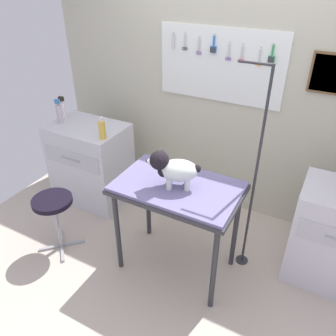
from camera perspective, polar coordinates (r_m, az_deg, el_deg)
name	(u,v)px	position (r m, az deg, el deg)	size (l,w,h in m)	color
ground	(170,278)	(3.14, 0.27, -18.16)	(4.40, 4.00, 0.04)	#C1B1A0
rear_wall_panel	(231,105)	(3.43, 10.56, 10.41)	(4.00, 0.11, 2.30)	#BBB9A1
grooming_table	(177,195)	(2.68, 1.61, -4.55)	(0.99, 0.62, 0.89)	#2D2D33
grooming_arm	(253,185)	(2.78, 14.18, -2.83)	(0.30, 0.11, 1.81)	#2D2D33
dog	(173,168)	(2.53, 0.81, -0.07)	(0.40, 0.29, 0.30)	white
counter_left	(91,163)	(3.84, -12.86, 0.79)	(0.80, 0.58, 0.91)	silver
cabinet_right	(336,237)	(3.14, 26.56, -10.44)	(0.68, 0.54, 0.89)	silver
stool	(54,208)	(3.23, -18.79, -6.40)	(0.36, 0.36, 0.58)	#9E9EA3
pump_bottle_white	(59,113)	(3.74, -17.94, 8.88)	(0.06, 0.06, 0.26)	#BBB0BE
conditioner_bottle	(63,109)	(3.86, -17.39, 9.52)	(0.06, 0.06, 0.24)	white
spray_bottle_short	(102,130)	(3.30, -11.08, 6.39)	(0.07, 0.07, 0.22)	gold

